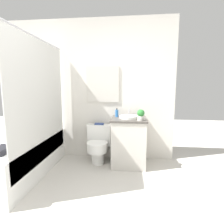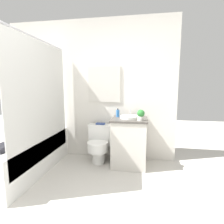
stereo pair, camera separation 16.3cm
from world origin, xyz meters
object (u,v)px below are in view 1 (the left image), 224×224
object	(u,v)px
sink	(129,117)
book_on_tank	(99,124)
toilet	(98,143)
soap_bottle	(117,113)
potted_plant	(141,115)

from	to	relation	value
sink	book_on_tank	bearing A→B (deg)	165.40
toilet	book_on_tank	size ratio (longest dim) A/B	4.13
toilet	soap_bottle	world-z (taller)	soap_bottle
book_on_tank	soap_bottle	bearing A→B (deg)	-6.31
toilet	potted_plant	world-z (taller)	potted_plant
sink	potted_plant	distance (m)	0.27
soap_bottle	potted_plant	size ratio (longest dim) A/B	0.85
toilet	potted_plant	bearing A→B (deg)	-16.32
toilet	book_on_tank	bearing A→B (deg)	90.00
toilet	sink	world-z (taller)	sink
sink	soap_bottle	bearing A→B (deg)	154.06
sink	soap_bottle	size ratio (longest dim) A/B	2.44
sink	potted_plant	bearing A→B (deg)	-44.55
soap_bottle	book_on_tank	world-z (taller)	soap_bottle
soap_bottle	potted_plant	xyz separation A→B (m)	(0.39, -0.28, 0.03)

